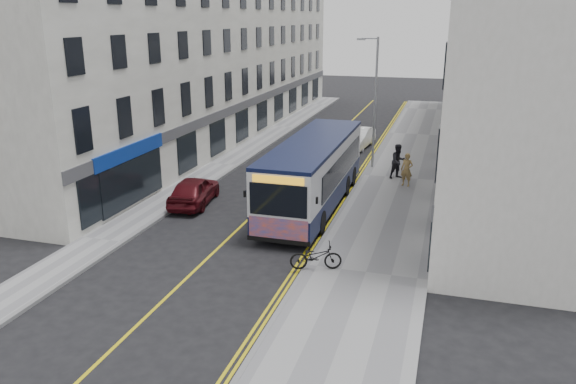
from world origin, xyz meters
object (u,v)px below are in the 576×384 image
Objects in this scene: pedestrian_near at (407,170)px; pedestrian_far at (398,161)px; bicycle at (316,256)px; car_maroon at (194,190)px; city_bus at (314,171)px; car_white at (358,138)px; streetlamp at (374,99)px.

pedestrian_far reaches higher than pedestrian_near.
pedestrian_near reaches higher than bicycle.
pedestrian_near is at bearing -156.88° from car_maroon.
city_bus is 7.02m from pedestrian_far.
car_white is (-2.01, 21.13, 0.08)m from bicycle.
streetlamp is at bearing 78.26° from city_bus.
pedestrian_far is 0.47× the size of car_maroon.
car_white is at bearing 130.29° from pedestrian_near.
city_bus reaches higher than bicycle.
car_maroon is at bearing -128.38° from streetlamp.
pedestrian_far is at bearing 59.36° from city_bus.
bicycle is 13.45m from pedestrian_far.
pedestrian_near reaches higher than car_white.
pedestrian_near is at bearing -29.20° from bicycle.
streetlamp is at bearing -136.02° from car_maroon.
streetlamp is 6.96m from car_white.
car_white is (-1.78, 5.64, -3.67)m from streetlamp.
pedestrian_near reaches higher than car_maroon.
pedestrian_far is at bearing -49.16° from streetlamp.
car_white is at bearing -118.49° from car_maroon.
streetlamp is at bearing -17.67° from bicycle.
streetlamp reaches higher than city_bus.
bicycle is 0.96× the size of pedestrian_far.
pedestrian_far reaches higher than bicycle.
pedestrian_near is (2.25, 11.92, 0.42)m from bicycle.
city_bus is 2.71× the size of car_white.
bicycle is 1.05× the size of pedestrian_near.
car_maroon is (-10.05, -5.98, -0.31)m from pedestrian_near.
pedestrian_far is 0.47× the size of car_white.
city_bus is 6.26m from pedestrian_near.
city_bus is 6.14m from car_maroon.
city_bus is 6.05× the size of bicycle.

